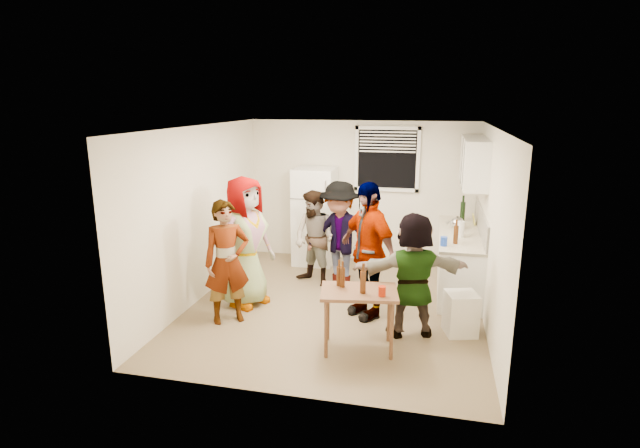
% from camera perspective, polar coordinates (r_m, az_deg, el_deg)
% --- Properties ---
extents(room, '(4.00, 4.50, 2.50)m').
position_cam_1_polar(room, '(7.16, 1.79, -9.41)').
color(room, silver).
rests_on(room, ground).
extents(window, '(1.12, 0.10, 1.06)m').
position_cam_1_polar(window, '(8.75, 7.66, 7.36)').
color(window, white).
rests_on(window, room).
extents(refrigerator, '(0.70, 0.70, 1.70)m').
position_cam_1_polar(refrigerator, '(8.80, -0.56, 0.91)').
color(refrigerator, white).
rests_on(refrigerator, ground).
extents(counter_lower, '(0.60, 2.20, 0.86)m').
position_cam_1_polar(counter_lower, '(7.99, 15.55, -4.13)').
color(counter_lower, white).
rests_on(counter_lower, ground).
extents(countertop, '(0.64, 2.22, 0.04)m').
position_cam_1_polar(countertop, '(7.86, 15.77, -1.01)').
color(countertop, beige).
rests_on(countertop, counter_lower).
extents(backsplash, '(0.03, 2.20, 0.36)m').
position_cam_1_polar(backsplash, '(7.83, 17.94, 0.29)').
color(backsplash, beige).
rests_on(backsplash, countertop).
extents(upper_cabinets, '(0.34, 1.60, 0.70)m').
position_cam_1_polar(upper_cabinets, '(7.87, 17.18, 6.86)').
color(upper_cabinets, white).
rests_on(upper_cabinets, room).
extents(kettle, '(0.29, 0.26, 0.21)m').
position_cam_1_polar(kettle, '(8.05, 15.37, -0.49)').
color(kettle, silver).
rests_on(kettle, countertop).
extents(paper_towel, '(0.11, 0.11, 0.23)m').
position_cam_1_polar(paper_towel, '(7.57, 15.72, -1.41)').
color(paper_towel, white).
rests_on(paper_towel, countertop).
extents(wine_bottle, '(0.08, 0.08, 0.32)m').
position_cam_1_polar(wine_bottle, '(8.58, 15.91, 0.37)').
color(wine_bottle, black).
rests_on(wine_bottle, countertop).
extents(beer_bottle_counter, '(0.07, 0.07, 0.25)m').
position_cam_1_polar(beer_bottle_counter, '(7.20, 15.20, -2.18)').
color(beer_bottle_counter, '#47230C').
rests_on(beer_bottle_counter, countertop).
extents(blue_cup, '(0.10, 0.10, 0.13)m').
position_cam_1_polar(blue_cup, '(7.06, 13.94, -2.43)').
color(blue_cup, blue).
rests_on(blue_cup, countertop).
extents(picture_frame, '(0.02, 0.19, 0.16)m').
position_cam_1_polar(picture_frame, '(8.37, 17.17, 0.50)').
color(picture_frame, gold).
rests_on(picture_frame, countertop).
extents(trash_bin, '(0.45, 0.45, 0.54)m').
position_cam_1_polar(trash_bin, '(6.54, 15.78, -9.96)').
color(trash_bin, white).
rests_on(trash_bin, ground).
extents(serving_table, '(0.95, 0.71, 0.73)m').
position_cam_1_polar(serving_table, '(6.07, 4.36, -14.03)').
color(serving_table, brown).
rests_on(serving_table, ground).
extents(beer_bottle_table, '(0.07, 0.07, 0.26)m').
position_cam_1_polar(beer_bottle_table, '(5.69, 4.91, -7.84)').
color(beer_bottle_table, '#47230C').
rests_on(beer_bottle_table, serving_table).
extents(red_cup, '(0.08, 0.08, 0.11)m').
position_cam_1_polar(red_cup, '(5.63, 7.09, -8.15)').
color(red_cup, '#A41D05').
rests_on(red_cup, serving_table).
extents(guest_grey, '(2.05, 1.61, 0.59)m').
position_cam_1_polar(guest_grey, '(7.35, -8.24, -8.94)').
color(guest_grey, '#979797').
rests_on(guest_grey, ground).
extents(guest_stripe, '(1.42, 1.67, 0.39)m').
position_cam_1_polar(guest_stripe, '(6.86, -10.28, -10.77)').
color(guest_stripe, '#141933').
rests_on(guest_stripe, ground).
extents(guest_back_left, '(1.35, 1.66, 0.57)m').
position_cam_1_polar(guest_back_left, '(8.01, -0.60, -6.81)').
color(guest_back_left, brown).
rests_on(guest_back_left, ground).
extents(guest_back_right, '(1.54, 1.92, 0.62)m').
position_cam_1_polar(guest_back_right, '(7.84, 2.18, -7.27)').
color(guest_back_right, '#404046').
rests_on(guest_back_right, ground).
extents(guest_black, '(2.05, 2.06, 0.45)m').
position_cam_1_polar(guest_black, '(6.94, 5.28, -10.26)').
color(guest_black, black).
rests_on(guest_black, ground).
extents(guest_orange, '(1.83, 1.91, 0.46)m').
position_cam_1_polar(guest_orange, '(6.50, 10.26, -12.22)').
color(guest_orange, '#F38861').
rests_on(guest_orange, ground).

